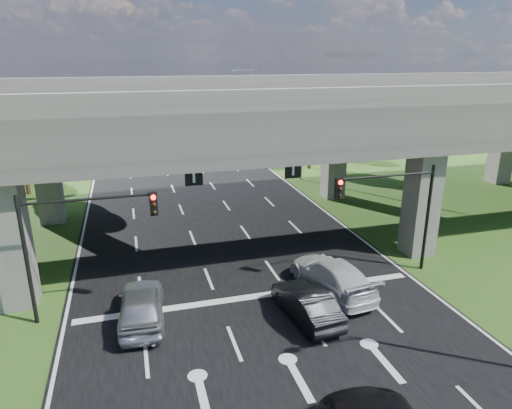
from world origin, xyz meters
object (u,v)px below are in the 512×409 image
signal_right (395,202)px  signal_left (77,232)px  streetlight_beyond (253,102)px  streetlight_far (299,119)px  car_silver (142,305)px  car_dark (306,303)px  car_white (332,276)px

signal_right → signal_left: size_ratio=1.00×
streetlight_beyond → signal_right: bearing=-93.6°
streetlight_beyond → signal_left: bearing=-116.4°
streetlight_far → car_silver: bearing=-126.1°
signal_left → car_dark: bearing=-17.1°
signal_left → streetlight_beyond: bearing=63.6°
streetlight_far → car_white: bearing=-106.2°
signal_right → car_white: 5.16m
streetlight_far → car_dark: (-8.30, -23.01, -5.08)m
streetlight_beyond → car_silver: streetlight_beyond is taller
signal_right → streetlight_far: (2.27, 20.06, 1.66)m
signal_left → car_dark: 10.63m
signal_left → car_silver: (2.42, -1.18, -3.32)m
streetlight_far → streetlight_beyond: (0.00, 16.00, 0.00)m
signal_right → streetlight_beyond: (2.27, 36.06, 1.66)m
signal_left → streetlight_far: (17.92, 20.06, 1.66)m
streetlight_far → streetlight_beyond: same height
car_dark → streetlight_beyond: bearing=-108.2°
car_dark → signal_right: bearing=-160.1°
car_silver → car_white: car_silver is taller
signal_right → streetlight_far: streetlight_far is taller
signal_left → car_silver: 4.27m
car_dark → car_white: 2.98m
streetlight_far → car_white: 22.43m
signal_left → car_white: signal_left is taller
signal_left → streetlight_beyond: streetlight_beyond is taller
streetlight_far → streetlight_beyond: size_ratio=1.00×
car_white → signal_right: bearing=-173.6°
streetlight_far → car_white: (-6.10, -21.00, -4.98)m
car_silver → streetlight_far: bearing=-122.4°
streetlight_beyond → car_white: streetlight_beyond is taller
car_silver → signal_left: bearing=-22.2°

